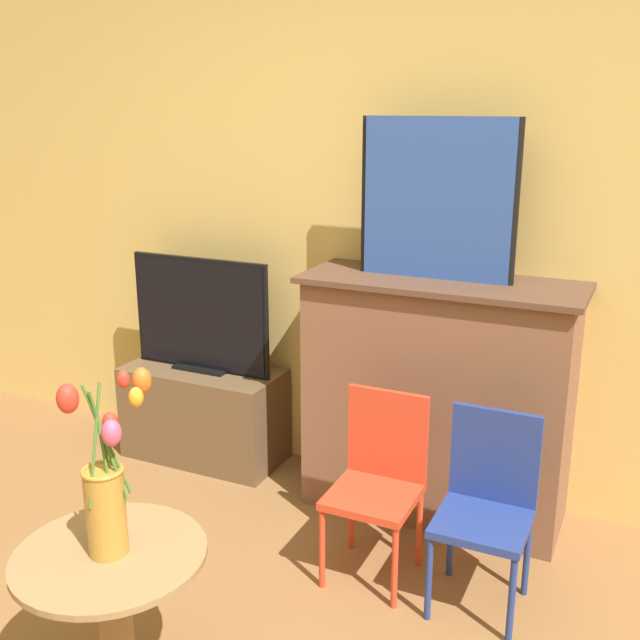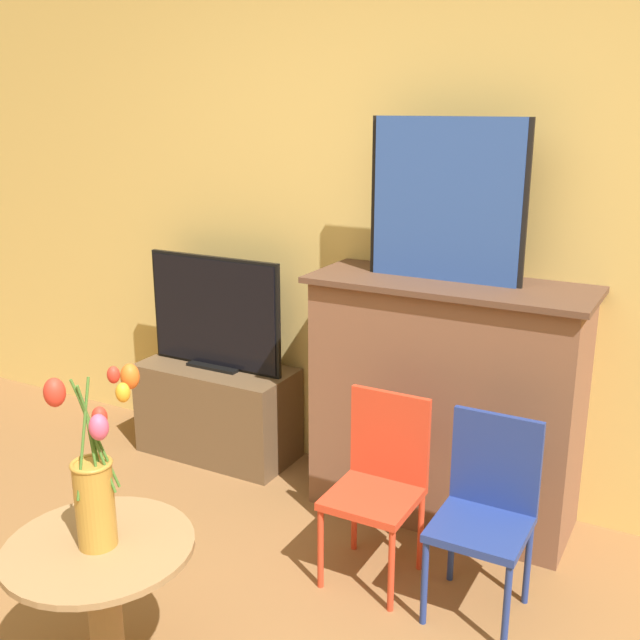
% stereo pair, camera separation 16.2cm
% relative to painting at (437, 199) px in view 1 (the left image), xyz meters
% --- Properties ---
extents(wall_back, '(8.00, 0.06, 2.70)m').
position_rel_painting_xyz_m(wall_back, '(-0.13, 0.24, -0.05)').
color(wall_back, '#E0BC66').
rests_on(wall_back, ground).
extents(fireplace_mantel, '(1.18, 0.47, 1.07)m').
position_rel_painting_xyz_m(fireplace_mantel, '(0.04, -0.01, -0.85)').
color(fireplace_mantel, brown).
rests_on(fireplace_mantel, ground).
extents(painting, '(0.66, 0.03, 0.66)m').
position_rel_painting_xyz_m(painting, '(0.00, 0.00, 0.00)').
color(painting, black).
rests_on(painting, fireplace_mantel).
extents(tv_stand, '(0.81, 0.38, 0.48)m').
position_rel_painting_xyz_m(tv_stand, '(-1.18, -0.00, -1.16)').
color(tv_stand, brown).
rests_on(tv_stand, ground).
extents(tv_monitor, '(0.76, 0.12, 0.57)m').
position_rel_painting_xyz_m(tv_monitor, '(-1.18, 0.00, -0.64)').
color(tv_monitor, black).
rests_on(tv_monitor, tv_stand).
extents(chair_red, '(0.32, 0.32, 0.72)m').
position_rel_painting_xyz_m(chair_red, '(-0.03, -0.54, -0.99)').
color(chair_red, red).
rests_on(chair_red, ground).
extents(chair_blue, '(0.32, 0.32, 0.72)m').
position_rel_painting_xyz_m(chair_blue, '(0.39, -0.55, -0.99)').
color(chair_blue, navy).
rests_on(chair_blue, ground).
extents(side_table, '(0.55, 0.55, 0.54)m').
position_rel_painting_xyz_m(side_table, '(-0.47, -1.54, -1.04)').
color(side_table, '#99754C').
rests_on(side_table, ground).
extents(vase_tulips, '(0.18, 0.24, 0.55)m').
position_rel_painting_xyz_m(vase_tulips, '(-0.46, -1.54, -0.64)').
color(vase_tulips, '#B78433').
rests_on(vase_tulips, side_table).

